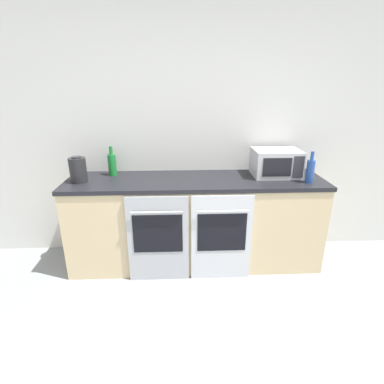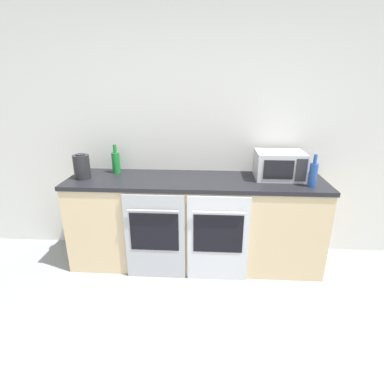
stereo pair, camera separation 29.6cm
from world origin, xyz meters
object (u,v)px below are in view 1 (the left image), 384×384
at_px(microwave, 276,163).
at_px(kettle, 78,170).
at_px(oven_left, 158,239).
at_px(bottle_green, 112,164).
at_px(bottle_blue, 310,171).
at_px(oven_right, 221,238).

distance_m(microwave, kettle, 1.92).
xyz_separation_m(oven_left, microwave, (1.17, 0.41, 0.61)).
relative_size(oven_left, bottle_green, 2.90).
relative_size(oven_left, bottle_blue, 2.89).
xyz_separation_m(oven_left, bottle_blue, (1.42, 0.17, 0.59)).
xyz_separation_m(oven_left, bottle_green, (-0.47, 0.49, 0.59)).
height_order(microwave, kettle, microwave).
bearing_deg(bottle_green, oven_left, -46.22).
bearing_deg(bottle_blue, oven_right, -168.54).
relative_size(oven_right, microwave, 1.88).
bearing_deg(bottle_blue, oven_left, -173.22).
bearing_deg(oven_left, bottle_blue, 6.78).
bearing_deg(bottle_blue, bottle_green, 170.40).
bearing_deg(oven_right, oven_left, 180.00).
bearing_deg(oven_right, microwave, 35.19).
height_order(oven_right, bottle_blue, bottle_blue).
distance_m(oven_left, bottle_blue, 1.55).
height_order(microwave, bottle_blue, bottle_blue).
relative_size(oven_right, kettle, 3.51).
height_order(oven_right, kettle, kettle).
distance_m(bottle_green, bottle_blue, 1.92).
xyz_separation_m(bottle_green, kettle, (-0.27, -0.21, 0.00)).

